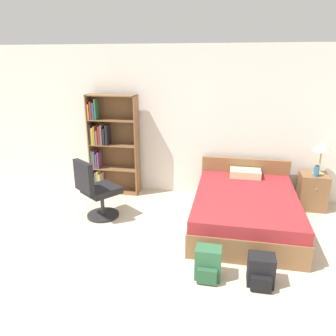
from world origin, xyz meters
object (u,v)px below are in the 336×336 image
table_lamp (322,148)px  backpack_green (208,264)px  office_chair (96,191)px  backpack_black (261,271)px  water_bottle (316,171)px  bed (245,208)px  nightstand (312,191)px  bookshelf (108,144)px

table_lamp → backpack_green: (-1.58, -2.20, -0.85)m
office_chair → backpack_green: 2.15m
backpack_black → water_bottle: bearing=65.6°
bed → nightstand: bed is taller
bed → nightstand: 1.34m
bed → backpack_green: bed is taller
bed → table_lamp: size_ratio=3.82×
water_bottle → backpack_black: water_bottle is taller
bookshelf → water_bottle: 3.52m
nightstand → backpack_green: nightstand is taller
bookshelf → bed: (2.43, -0.83, -0.64)m
table_lamp → backpack_black: table_lamp is taller
office_chair → backpack_green: (1.80, -1.15, -0.27)m
bed → bookshelf: bearing=161.1°
bookshelf → office_chair: bookshelf is taller
nightstand → water_bottle: 0.40m
office_chair → table_lamp: table_lamp is taller
office_chair → water_bottle: 3.45m
bookshelf → table_lamp: size_ratio=3.32×
backpack_green → office_chair: bearing=147.4°
nightstand → office_chair: bearing=-162.7°
bed → backpack_black: bearing=-84.2°
office_chair → water_bottle: office_chair is taller
bed → water_bottle: (1.09, 0.68, 0.42)m
bookshelf → backpack_green: size_ratio=4.72×
bed → table_lamp: bearing=34.7°
water_bottle → bookshelf: bearing=177.4°
bed → backpack_black: size_ratio=5.93×
backpack_black → bed: bearing=95.8°
water_bottle → backpack_black: 2.34m
bookshelf → backpack_green: bearing=-48.3°
bed → table_lamp: 1.60m
nightstand → water_bottle: water_bottle is taller
office_chair → table_lamp: bearing=17.4°
bed → backpack_green: bearing=-107.0°
bookshelf → table_lamp: 3.58m
bookshelf → nightstand: (3.52, -0.06, -0.60)m
backpack_green → nightstand: bearing=55.1°
table_lamp → backpack_green: table_lamp is taller
bed → nightstand: bearing=35.3°
office_chair → backpack_green: office_chair is taller
bed → backpack_green: 1.47m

